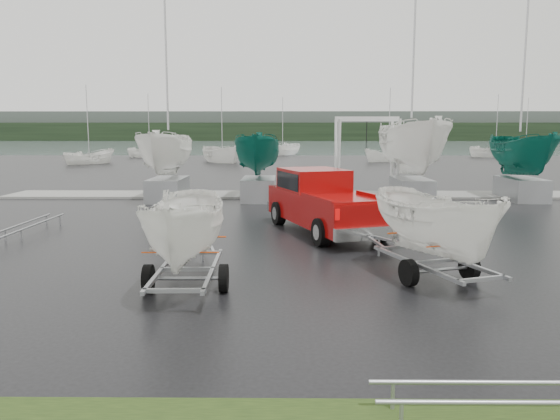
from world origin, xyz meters
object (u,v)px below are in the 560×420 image
at_px(trailer_parked, 185,170).
at_px(boat_hoist, 366,145).
at_px(trailer_hitched, 439,167).
at_px(pickup_truck, 322,199).

distance_m(trailer_parked, boat_hoist, 18.29).
distance_m(trailer_hitched, boat_hoist, 16.42).
distance_m(pickup_truck, boat_hoist, 10.67).
xyz_separation_m(pickup_truck, boat_hoist, (2.97, 10.13, 1.59)).
distance_m(pickup_truck, trailer_hitched, 6.81).
distance_m(pickup_truck, trailer_parked, 7.93).
height_order(pickup_truck, trailer_hitched, trailer_hitched).
xyz_separation_m(pickup_truck, trailer_hitched, (2.18, -6.27, 1.52)).
xyz_separation_m(trailer_hitched, trailer_parked, (-5.53, -0.76, -0.02)).
height_order(pickup_truck, trailer_parked, trailer_parked).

